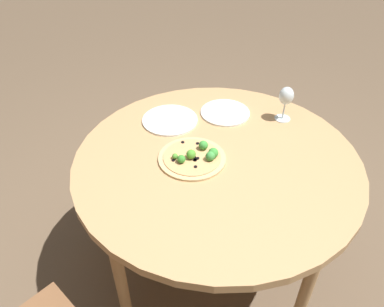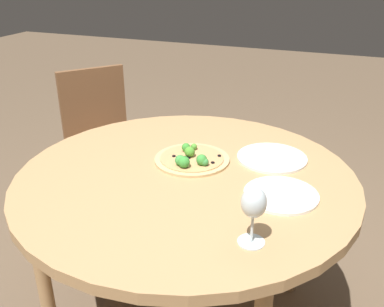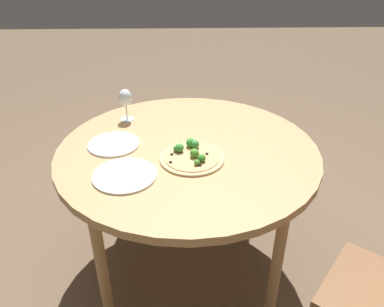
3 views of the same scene
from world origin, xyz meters
TOP-DOWN VIEW (x-y plane):
  - ground_plane at (0.00, 0.00)m, footprint 12.00×12.00m
  - dining_table at (0.00, 0.00)m, footprint 1.23×1.23m
  - pizza at (-0.02, 0.10)m, footprint 0.29×0.29m
  - wine_glass at (0.32, -0.32)m, footprint 0.08×0.08m
  - plate_near at (0.35, -0.03)m, footprint 0.25×0.25m
  - plate_far at (0.27, 0.23)m, footprint 0.27×0.27m

SIDE VIEW (x-z plane):
  - ground_plane at x=0.00m, z-range 0.00..0.00m
  - dining_table at x=0.00m, z-range 0.31..1.05m
  - plate_near at x=0.35m, z-range 0.74..0.75m
  - plate_far at x=0.27m, z-range 0.74..0.75m
  - pizza at x=-0.02m, z-range 0.72..0.78m
  - wine_glass at x=0.32m, z-range 0.77..0.95m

